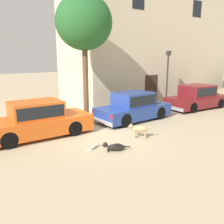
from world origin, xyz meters
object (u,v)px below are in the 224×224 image
object	(u,v)px
stray_dog_tan	(139,129)
stray_dog_spotted	(115,147)
parked_sedan_second	(133,107)
street_lamp	(168,72)
parked_sedan_third	(197,97)
stray_cat	(94,146)
parked_sedan_nearest	(37,120)
acacia_tree_left	(84,23)

from	to	relation	value
stray_dog_tan	stray_dog_spotted	bearing A→B (deg)	61.16
stray_dog_spotted	stray_dog_tan	world-z (taller)	stray_dog_tan
parked_sedan_second	stray_dog_spotted	world-z (taller)	parked_sedan_second
stray_dog_tan	street_lamp	world-z (taller)	street_lamp
stray_dog_tan	parked_sedan_third	bearing A→B (deg)	-119.44
stray_dog_spotted	stray_cat	distance (m)	0.80
stray_dog_tan	stray_cat	bearing A→B (deg)	40.12
stray_dog_spotted	street_lamp	size ratio (longest dim) A/B	0.26
parked_sedan_second	street_lamp	size ratio (longest dim) A/B	1.20
stray_cat	street_lamp	xyz separation A→B (m)	(7.40, 3.58, 2.27)
parked_sedan_third	stray_dog_tan	world-z (taller)	parked_sedan_third
parked_sedan_nearest	parked_sedan_third	world-z (taller)	parked_sedan_nearest
parked_sedan_second	parked_sedan_third	world-z (taller)	parked_sedan_third
acacia_tree_left	parked_sedan_nearest	bearing A→B (deg)	-166.60
parked_sedan_third	stray_cat	world-z (taller)	parked_sedan_third
parked_sedan_third	stray_dog_spotted	distance (m)	9.03
parked_sedan_third	parked_sedan_second	bearing A→B (deg)	-177.62
parked_sedan_nearest	street_lamp	distance (m)	8.94
stray_cat	street_lamp	world-z (taller)	street_lamp
parked_sedan_nearest	parked_sedan_third	xyz separation A→B (m)	(10.31, -0.08, -0.00)
stray_cat	acacia_tree_left	world-z (taller)	acacia_tree_left
stray_dog_spotted	acacia_tree_left	size ratio (longest dim) A/B	0.15
parked_sedan_nearest	street_lamp	size ratio (longest dim) A/B	1.26
stray_dog_spotted	stray_dog_tan	size ratio (longest dim) A/B	1.17
parked_sedan_nearest	parked_sedan_second	world-z (taller)	parked_sedan_nearest
stray_dog_tan	acacia_tree_left	bearing A→B (deg)	-34.45
parked_sedan_third	acacia_tree_left	xyz separation A→B (m)	(-7.68, 0.70, 4.06)
acacia_tree_left	stray_dog_spotted	bearing A→B (deg)	-102.33
parked_sedan_third	stray_dog_tan	xyz separation A→B (m)	(-6.87, -2.43, -0.35)
parked_sedan_nearest	parked_sedan_second	distance (m)	5.06
parked_sedan_third	acacia_tree_left	size ratio (longest dim) A/B	0.73
parked_sedan_nearest	stray_dog_tan	bearing A→B (deg)	-36.76
parked_sedan_second	parked_sedan_third	xyz separation A→B (m)	(5.25, 0.01, 0.01)
parked_sedan_nearest	stray_dog_spotted	size ratio (longest dim) A/B	4.83
parked_sedan_nearest	stray_dog_tan	world-z (taller)	parked_sedan_nearest
parked_sedan_second	stray_dog_spotted	distance (m)	4.46
parked_sedan_nearest	stray_dog_spotted	xyz separation A→B (m)	(1.82, -3.10, -0.59)
parked_sedan_third	street_lamp	bearing A→B (deg)	145.53
stray_cat	acacia_tree_left	size ratio (longest dim) A/B	0.10
parked_sedan_third	stray_dog_tan	size ratio (longest dim) A/B	5.53
parked_sedan_second	stray_dog_tan	xyz separation A→B (m)	(-1.62, -2.42, -0.33)
stray_dog_tan	parked_sedan_nearest	bearing A→B (deg)	4.98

